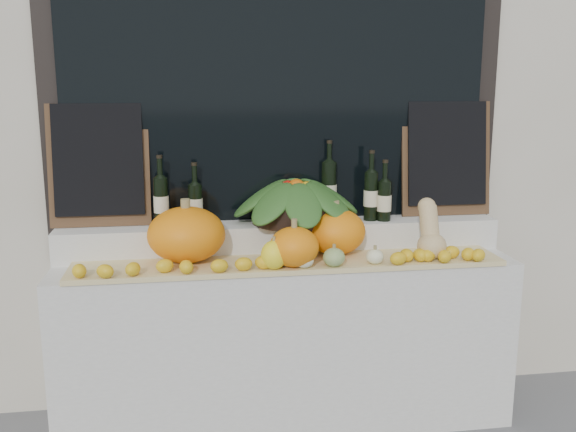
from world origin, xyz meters
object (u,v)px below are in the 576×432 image
at_px(pumpkin_right, 335,231).
at_px(wine_bottle_tall, 329,190).
at_px(pumpkin_left, 186,234).
at_px(produce_bowl, 296,201).
at_px(butternut_squash, 430,233).

height_order(pumpkin_right, wine_bottle_tall, wine_bottle_tall).
xyz_separation_m(pumpkin_left, pumpkin_right, (0.74, 0.03, -0.02)).
bearing_deg(produce_bowl, wine_bottle_tall, 18.99).
bearing_deg(pumpkin_right, produce_bowl, 137.46).
bearing_deg(pumpkin_right, pumpkin_left, -177.93).
bearing_deg(pumpkin_left, wine_bottle_tall, 18.29).
bearing_deg(pumpkin_left, pumpkin_right, 2.07).
height_order(pumpkin_left, produce_bowl, produce_bowl).
height_order(pumpkin_left, pumpkin_right, pumpkin_left).
height_order(butternut_squash, produce_bowl, produce_bowl).
xyz_separation_m(butternut_squash, produce_bowl, (-0.62, 0.29, 0.13)).
distance_m(pumpkin_left, butternut_squash, 1.20).
distance_m(pumpkin_right, produce_bowl, 0.27).
bearing_deg(wine_bottle_tall, pumpkin_right, -93.44).
bearing_deg(produce_bowl, butternut_squash, -25.21).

